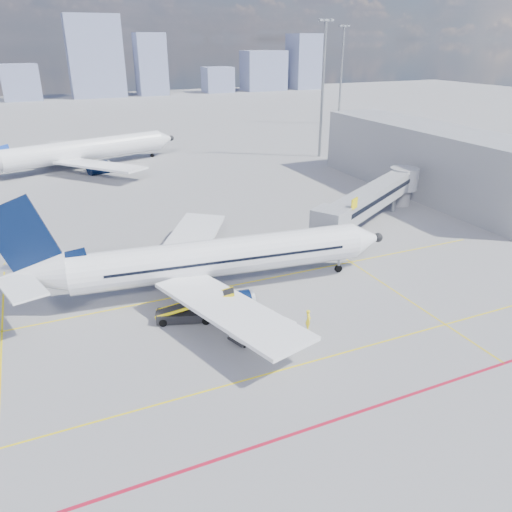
{
  "coord_description": "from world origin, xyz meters",
  "views": [
    {
      "loc": [
        -15.25,
        -32.43,
        21.98
      ],
      "look_at": [
        1.6,
        5.26,
        4.0
      ],
      "focal_mm": 35.0,
      "sensor_mm": 36.0,
      "label": 1
    }
  ],
  "objects_px": {
    "belt_loader": "(187,313)",
    "ramp_worker": "(308,320)",
    "second_aircraft": "(77,151)",
    "baggage_tug": "(281,328)",
    "main_aircraft": "(205,260)",
    "cargo_dolly": "(252,325)"
  },
  "relations": [
    {
      "from": "belt_loader",
      "to": "ramp_worker",
      "type": "relative_size",
      "value": 3.73
    },
    {
      "from": "second_aircraft",
      "to": "ramp_worker",
      "type": "xyz_separation_m",
      "value": [
        11.06,
        -65.78,
        -2.31
      ]
    },
    {
      "from": "baggage_tug",
      "to": "second_aircraft",
      "type": "bearing_deg",
      "value": 75.04
    },
    {
      "from": "main_aircraft",
      "to": "ramp_worker",
      "type": "bearing_deg",
      "value": -54.95
    },
    {
      "from": "cargo_dolly",
      "to": "ramp_worker",
      "type": "height_order",
      "value": "cargo_dolly"
    },
    {
      "from": "second_aircraft",
      "to": "baggage_tug",
      "type": "bearing_deg",
      "value": -98.78
    },
    {
      "from": "cargo_dolly",
      "to": "main_aircraft",
      "type": "bearing_deg",
      "value": 74.83
    },
    {
      "from": "main_aircraft",
      "to": "belt_loader",
      "type": "xyz_separation_m",
      "value": [
        -3.3,
        -4.53,
        -2.52
      ]
    },
    {
      "from": "main_aircraft",
      "to": "cargo_dolly",
      "type": "xyz_separation_m",
      "value": [
        0.69,
        -9.13,
        -2.1
      ]
    },
    {
      "from": "baggage_tug",
      "to": "cargo_dolly",
      "type": "height_order",
      "value": "cargo_dolly"
    },
    {
      "from": "main_aircraft",
      "to": "cargo_dolly",
      "type": "height_order",
      "value": "main_aircraft"
    },
    {
      "from": "main_aircraft",
      "to": "cargo_dolly",
      "type": "bearing_deg",
      "value": -79.08
    },
    {
      "from": "baggage_tug",
      "to": "belt_loader",
      "type": "xyz_separation_m",
      "value": [
        -6.17,
        5.44,
        -0.06
      ]
    },
    {
      "from": "baggage_tug",
      "to": "cargo_dolly",
      "type": "relative_size",
      "value": 0.64
    },
    {
      "from": "baggage_tug",
      "to": "cargo_dolly",
      "type": "distance_m",
      "value": 2.35
    },
    {
      "from": "cargo_dolly",
      "to": "belt_loader",
      "type": "bearing_deg",
      "value": 111.43
    },
    {
      "from": "ramp_worker",
      "to": "belt_loader",
      "type": "bearing_deg",
      "value": 82.0
    },
    {
      "from": "belt_loader",
      "to": "ramp_worker",
      "type": "height_order",
      "value": "belt_loader"
    },
    {
      "from": "main_aircraft",
      "to": "second_aircraft",
      "type": "distance_m",
      "value": 56.1
    },
    {
      "from": "ramp_worker",
      "to": "main_aircraft",
      "type": "bearing_deg",
      "value": 52.46
    },
    {
      "from": "baggage_tug",
      "to": "belt_loader",
      "type": "relative_size",
      "value": 0.39
    },
    {
      "from": "main_aircraft",
      "to": "baggage_tug",
      "type": "relative_size",
      "value": 13.9
    }
  ]
}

